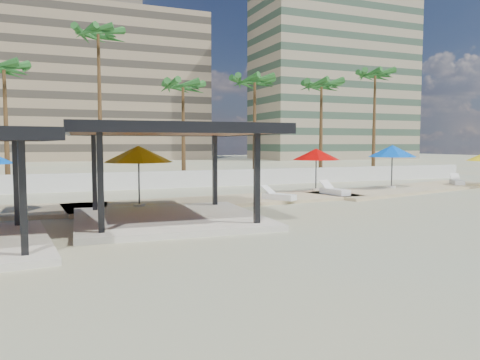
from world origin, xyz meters
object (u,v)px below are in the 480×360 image
object	(u,v)px
umbrella_c	(316,154)
lounger_c	(278,196)
pavilion_central	(168,164)
lounger_b	(334,191)
lounger_d	(457,182)

from	to	relation	value
umbrella_c	lounger_c	distance (m)	5.89
pavilion_central	umbrella_c	xyz separation A→B (m)	(11.11, 6.88, 0.15)
umbrella_c	lounger_b	world-z (taller)	umbrella_c
umbrella_c	lounger_d	xyz separation A→B (m)	(11.93, 0.04, -2.09)
lounger_b	lounger_d	world-z (taller)	lounger_b
lounger_b	lounger_c	xyz separation A→B (m)	(-4.13, -0.97, -0.02)
umbrella_c	lounger_d	distance (m)	12.11
pavilion_central	lounger_c	bearing A→B (deg)	30.60
pavilion_central	umbrella_c	size ratio (longest dim) A/B	2.03
pavilion_central	lounger_b	distance (m)	11.93
lounger_b	lounger_d	size ratio (longest dim) A/B	1.07
lounger_c	pavilion_central	bearing A→B (deg)	86.44
pavilion_central	lounger_d	bearing A→B (deg)	19.81
umbrella_c	lounger_c	xyz separation A→B (m)	(-4.36, -3.36, -2.09)
pavilion_central	lounger_c	world-z (taller)	pavilion_central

